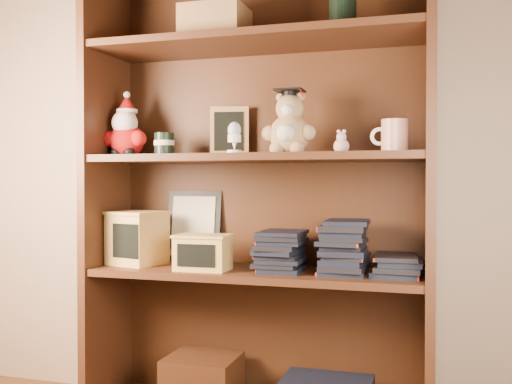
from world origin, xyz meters
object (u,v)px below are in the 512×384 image
(bookcase, at_px, (259,203))
(teacher_mug, at_px, (394,136))
(grad_teddy_bear, at_px, (289,129))
(treats_box, at_px, (137,237))

(bookcase, xyz_separation_m, teacher_mug, (0.47, -0.05, 0.22))
(bookcase, bearing_deg, grad_teddy_bear, -25.04)
(grad_teddy_bear, distance_m, teacher_mug, 0.35)
(bookcase, height_order, treats_box, bookcase)
(teacher_mug, xyz_separation_m, treats_box, (-0.92, -0.00, -0.35))
(treats_box, bearing_deg, grad_teddy_bear, -0.59)
(teacher_mug, relative_size, treats_box, 0.56)
(grad_teddy_bear, height_order, teacher_mug, grad_teddy_bear)
(bookcase, relative_size, grad_teddy_bear, 7.07)
(grad_teddy_bear, bearing_deg, treats_box, 179.41)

